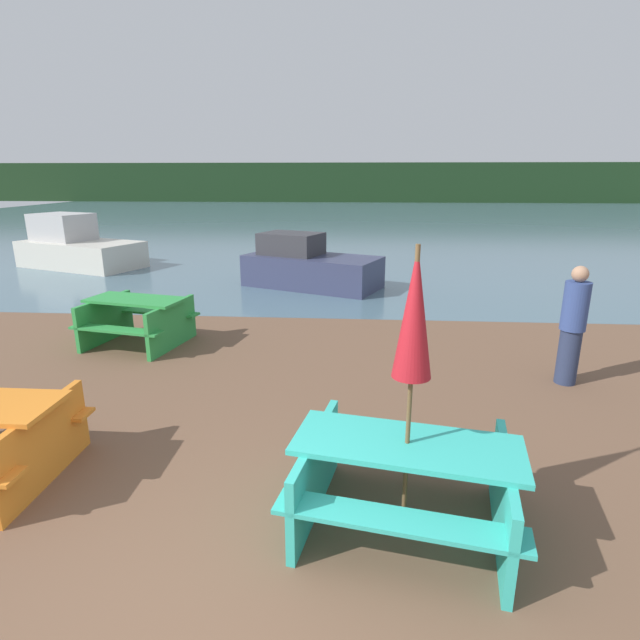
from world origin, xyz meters
TOP-DOWN VIEW (x-y plane):
  - water at (0.00, 32.33)m, footprint 60.00×50.00m
  - far_treeline at (0.00, 52.33)m, footprint 80.00×1.60m
  - picnic_table_teal at (1.29, 1.28)m, footprint 2.00×1.69m
  - picnic_table_green at (-2.77, 5.55)m, footprint 1.83×1.68m
  - umbrella_crimson at (1.29, 1.28)m, footprint 0.30×0.30m
  - boat at (-0.33, 10.31)m, footprint 3.70×2.72m
  - boat_second at (-7.78, 12.68)m, footprint 4.13×2.99m
  - person at (3.77, 4.37)m, footprint 0.33×0.33m

SIDE VIEW (x-z plane):
  - water at x=0.00m, z-range 0.00..0.00m
  - picnic_table_teal at x=1.29m, z-range 0.08..0.83m
  - picnic_table_green at x=-2.77m, z-range 0.07..0.87m
  - boat at x=-0.33m, z-range -0.16..1.19m
  - boat_second at x=-7.78m, z-range -0.22..1.40m
  - person at x=3.77m, z-range 0.00..1.63m
  - umbrella_crimson at x=1.29m, z-range 0.63..2.93m
  - far_treeline at x=0.00m, z-range 0.00..4.00m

